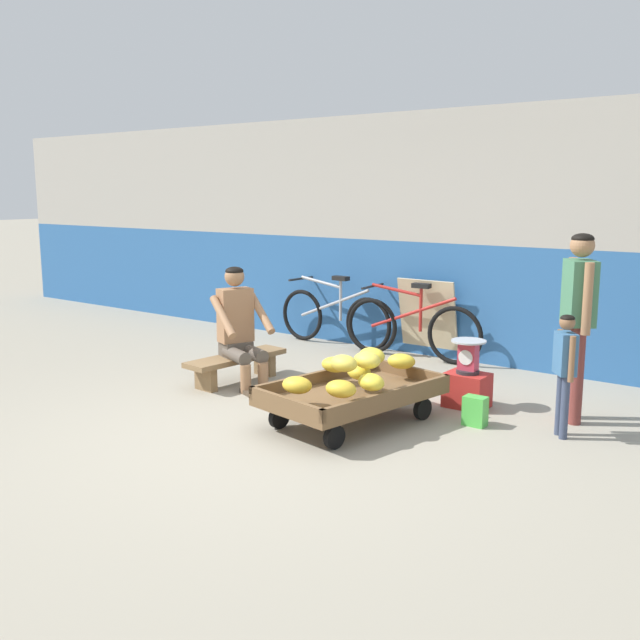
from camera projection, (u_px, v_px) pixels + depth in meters
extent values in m
plane|color=gray|center=(260.00, 437.00, 5.53)|extent=(80.00, 80.00, 0.00)
cube|color=#2D609E|center=(461.00, 301.00, 8.09)|extent=(16.00, 0.30, 1.29)
cube|color=#A8A399|center=(466.00, 177.00, 7.84)|extent=(16.00, 0.30, 1.44)
cube|color=brown|center=(352.00, 396.00, 5.81)|extent=(1.08, 1.57, 0.05)
cube|color=brown|center=(319.00, 377.00, 6.09)|extent=(0.30, 1.42, 0.10)
cube|color=brown|center=(390.00, 397.00, 5.51)|extent=(0.30, 1.42, 0.10)
cube|color=brown|center=(409.00, 372.00, 6.27)|extent=(0.83, 0.19, 0.10)
cube|color=brown|center=(286.00, 404.00, 5.33)|extent=(0.83, 0.19, 0.10)
cylinder|color=black|center=(367.00, 393.00, 6.40)|extent=(0.08, 0.19, 0.18)
cylinder|color=black|center=(423.00, 409.00, 5.95)|extent=(0.08, 0.19, 0.18)
cylinder|color=black|center=(279.00, 417.00, 5.73)|extent=(0.08, 0.19, 0.18)
cylinder|color=black|center=(334.00, 437.00, 5.27)|extent=(0.08, 0.19, 0.18)
ellipsoid|color=gold|center=(341.00, 389.00, 5.31)|extent=(0.26, 0.20, 0.13)
ellipsoid|color=yellow|center=(371.00, 382.00, 5.50)|extent=(0.29, 0.26, 0.13)
ellipsoid|color=gold|center=(335.00, 365.00, 6.05)|extent=(0.27, 0.22, 0.13)
ellipsoid|color=gold|center=(297.00, 385.00, 5.41)|extent=(0.26, 0.20, 0.13)
ellipsoid|color=gold|center=(401.00, 361.00, 6.17)|extent=(0.28, 0.24, 0.13)
ellipsoid|color=yellow|center=(359.00, 371.00, 5.82)|extent=(0.30, 0.28, 0.13)
ellipsoid|color=yellow|center=(344.00, 363.00, 5.56)|extent=(0.28, 0.23, 0.13)
ellipsoid|color=yellow|center=(372.00, 356.00, 5.80)|extent=(0.29, 0.25, 0.13)
ellipsoid|color=yellow|center=(367.00, 360.00, 5.64)|extent=(0.28, 0.23, 0.13)
cube|color=olive|center=(236.00, 358.00, 7.08)|extent=(0.39, 1.12, 0.05)
cube|color=olive|center=(265.00, 364.00, 7.38)|extent=(0.25, 0.10, 0.22)
cube|color=olive|center=(206.00, 379.00, 6.82)|extent=(0.25, 0.10, 0.22)
cylinder|color=#9E704C|center=(263.00, 376.00, 6.81)|extent=(0.10, 0.10, 0.27)
cube|color=#4C3D2D|center=(266.00, 390.00, 6.78)|extent=(0.24, 0.17, 0.04)
cylinder|color=brown|center=(253.00, 353.00, 6.94)|extent=(0.42, 0.27, 0.13)
cylinder|color=#9E704C|center=(246.00, 379.00, 6.71)|extent=(0.10, 0.10, 0.27)
cube|color=#4C3D2D|center=(249.00, 392.00, 6.68)|extent=(0.24, 0.17, 0.04)
cylinder|color=brown|center=(236.00, 355.00, 6.85)|extent=(0.42, 0.27, 0.13)
cube|color=brown|center=(236.00, 348.00, 7.06)|extent=(0.31, 0.34, 0.14)
cube|color=#9E704C|center=(235.00, 315.00, 7.00)|extent=(0.29, 0.36, 0.52)
cylinder|color=#9E704C|center=(261.00, 313.00, 6.96)|extent=(0.46, 0.24, 0.36)
cylinder|color=#9E704C|center=(223.00, 317.00, 6.76)|extent=(0.46, 0.24, 0.36)
sphere|color=#9E704C|center=(234.00, 277.00, 6.93)|extent=(0.19, 0.19, 0.19)
ellipsoid|color=black|center=(234.00, 271.00, 6.93)|extent=(0.17, 0.17, 0.09)
cube|color=red|center=(467.00, 390.00, 6.29)|extent=(0.36, 0.28, 0.30)
cylinder|color=#28282D|center=(468.00, 372.00, 6.26)|extent=(0.20, 0.20, 0.03)
cube|color=#C6384C|center=(468.00, 356.00, 6.23)|extent=(0.16, 0.10, 0.24)
cylinder|color=white|center=(465.00, 358.00, 6.19)|extent=(0.13, 0.01, 0.13)
cylinder|color=#B2B5BA|center=(469.00, 341.00, 6.21)|extent=(0.30, 0.30, 0.01)
torus|color=black|center=(302.00, 315.00, 9.06)|extent=(0.64, 0.08, 0.64)
torus|color=black|center=(368.00, 325.00, 8.42)|extent=(0.64, 0.08, 0.64)
cylinder|color=#9EA0A5|center=(334.00, 303.00, 8.70)|extent=(1.03, 0.09, 0.43)
cylinder|color=#9EA0A5|center=(341.00, 301.00, 8.63)|extent=(0.04, 0.04, 0.48)
cylinder|color=#9EA0A5|center=(321.00, 282.00, 8.79)|extent=(0.62, 0.07, 0.12)
cube|color=black|center=(341.00, 278.00, 8.58)|extent=(0.20, 0.11, 0.05)
cylinder|color=black|center=(302.00, 278.00, 8.98)|extent=(0.05, 0.48, 0.03)
torus|color=black|center=(372.00, 326.00, 8.34)|extent=(0.64, 0.09, 0.64)
torus|color=black|center=(455.00, 335.00, 7.79)|extent=(0.64, 0.09, 0.64)
cylinder|color=#AD231E|center=(412.00, 313.00, 8.03)|extent=(1.03, 0.10, 0.43)
cylinder|color=#AD231E|center=(421.00, 310.00, 7.97)|extent=(0.04, 0.04, 0.48)
cylinder|color=#AD231E|center=(396.00, 290.00, 8.10)|extent=(0.62, 0.07, 0.12)
cube|color=black|center=(421.00, 286.00, 7.92)|extent=(0.21, 0.11, 0.05)
cylinder|color=black|center=(373.00, 286.00, 8.26)|extent=(0.06, 0.48, 0.03)
cube|color=#C6B289|center=(428.00, 318.00, 8.14)|extent=(0.70, 0.21, 0.89)
cylinder|color=brown|center=(577.00, 376.00, 5.78)|extent=(0.10, 0.10, 0.80)
cylinder|color=brown|center=(571.00, 371.00, 5.94)|extent=(0.10, 0.10, 0.80)
cube|color=#427A56|center=(579.00, 293.00, 5.74)|extent=(0.35, 0.38, 0.52)
cylinder|color=#9E704C|center=(588.00, 299.00, 5.54)|extent=(0.07, 0.07, 0.56)
cylinder|color=#9E704C|center=(571.00, 291.00, 5.95)|extent=(0.07, 0.07, 0.56)
sphere|color=#9E704C|center=(582.00, 245.00, 5.68)|extent=(0.19, 0.19, 0.19)
ellipsoid|color=black|center=(583.00, 239.00, 5.67)|extent=(0.17, 0.17, 0.09)
cylinder|color=#38425B|center=(565.00, 408.00, 5.46)|extent=(0.06, 0.06, 0.49)
cylinder|color=#38425B|center=(560.00, 404.00, 5.55)|extent=(0.06, 0.06, 0.49)
cube|color=#386693|center=(565.00, 354.00, 5.43)|extent=(0.22, 0.23, 0.32)
cylinder|color=brown|center=(572.00, 359.00, 5.31)|extent=(0.04, 0.04, 0.34)
cylinder|color=brown|center=(559.00, 351.00, 5.56)|extent=(0.04, 0.04, 0.34)
sphere|color=brown|center=(567.00, 322.00, 5.39)|extent=(0.12, 0.12, 0.12)
ellipsoid|color=black|center=(568.00, 318.00, 5.39)|extent=(0.11, 0.11, 0.05)
cube|color=green|center=(475.00, 411.00, 5.79)|extent=(0.18, 0.12, 0.24)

